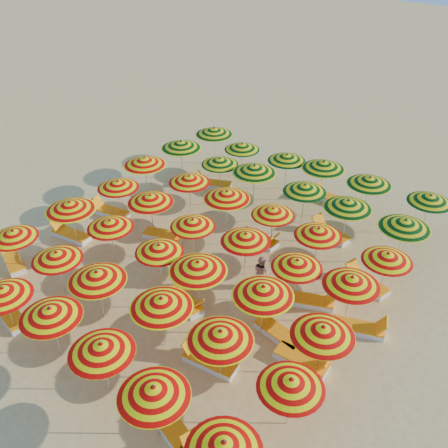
{
  "coord_description": "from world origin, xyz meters",
  "views": [
    {
      "loc": [
        9.4,
        -12.22,
        12.14
      ],
      "look_at": [
        0.0,
        0.5,
        1.6
      ],
      "focal_mm": 40.0,
      "sensor_mm": 36.0,
      "label": 1
    }
  ],
  "objects": [
    {
      "name": "umbrella_7",
      "position": [
        -3.45,
        -4.61,
        1.65
      ],
      "size": [
        2.17,
        2.17,
        1.88
      ],
      "color": "silver",
      "rests_on": "ground"
    },
    {
      "name": "umbrella_32",
      "position": [
        -1.3,
        4.55,
        1.87
      ],
      "size": [
        2.39,
        2.39,
        2.12
      ],
      "color": "silver",
      "rests_on": "ground"
    },
    {
      "name": "ground",
      "position": [
        0.0,
        0.0,
        0.0
      ],
      "size": [
        120.0,
        120.0,
        0.0
      ],
      "primitive_type": "plane",
      "color": "#EEBC6A",
      "rests_on": "ground"
    },
    {
      "name": "umbrella_15",
      "position": [
        1.02,
        -2.34,
        1.85
      ],
      "size": [
        2.36,
        2.36,
        2.1
      ],
      "color": "silver",
      "rests_on": "ground"
    },
    {
      "name": "umbrella_25",
      "position": [
        -3.24,
        2.33,
        1.7
      ],
      "size": [
        2.03,
        2.03,
        1.93
      ],
      "color": "silver",
      "rests_on": "ground"
    },
    {
      "name": "lounger_10",
      "position": [
        -6.06,
        0.01,
        0.15
      ],
      "size": [
        1.81,
        0.88,
        0.69
      ],
      "rotation": [
        0.0,
        0.0,
        3.32
      ],
      "color": "white",
      "rests_on": "ground"
    },
    {
      "name": "umbrella_40",
      "position": [
        3.22,
        6.7,
        1.8
      ],
      "size": [
        2.06,
        2.06,
        2.05
      ],
      "color": "silver",
      "rests_on": "ground"
    },
    {
      "name": "umbrella_20",
      "position": [
        -0.98,
        -0.19,
        1.64
      ],
      "size": [
        1.99,
        1.99,
        1.86
      ],
      "color": "silver",
      "rests_on": "ground"
    },
    {
      "name": "lounger_17",
      "position": [
        2.71,
        4.36,
        0.15
      ],
      "size": [
        1.82,
        0.95,
        0.69
      ],
      "rotation": [
        0.0,
        0.0,
        2.92
      ],
      "color": "white",
      "rests_on": "ground"
    },
    {
      "name": "umbrella_19",
      "position": [
        -3.37,
        0.02,
        1.77
      ],
      "size": [
        2.47,
        2.47,
        2.01
      ],
      "color": "silver",
      "rests_on": "ground"
    },
    {
      "name": "lounger_9",
      "position": [
        5.16,
        -2.41,
        0.15
      ],
      "size": [
        1.75,
        0.64,
        0.69
      ],
      "rotation": [
        0.0,
        0.0,
        0.04
      ],
      "color": "white",
      "rests_on": "ground"
    },
    {
      "name": "lounger_1",
      "position": [
        -3.82,
        -6.58,
        0.15
      ],
      "size": [
        1.82,
        0.93,
        0.69
      ],
      "rotation": [
        0.0,
        0.0,
        2.93
      ],
      "color": "white",
      "rests_on": "ground"
    },
    {
      "name": "umbrella_30",
      "position": [
        -5.66,
        4.61,
        1.85
      ],
      "size": [
        2.49,
        2.49,
        2.1
      ],
      "color": "silver",
      "rests_on": "ground"
    },
    {
      "name": "umbrella_21",
      "position": [
        1.25,
        0.12,
        1.72
      ],
      "size": [
        2.06,
        2.06,
        1.95
      ],
      "color": "silver",
      "rests_on": "ground"
    },
    {
      "name": "umbrella_41",
      "position": [
        5.76,
        6.93,
        1.69
      ],
      "size": [
        1.83,
        1.83,
        1.93
      ],
      "color": "silver",
      "rests_on": "ground"
    },
    {
      "name": "umbrella_35",
      "position": [
        5.63,
        4.28,
        1.81
      ],
      "size": [
        2.54,
        2.54,
        2.06
      ],
      "color": "silver",
      "rests_on": "ground"
    },
    {
      "name": "umbrella_12",
      "position": [
        -5.41,
        -2.38,
        1.86
      ],
      "size": [
        2.46,
        2.46,
        2.11
      ],
      "color": "silver",
      "rests_on": "ground"
    },
    {
      "name": "beachgoer_b",
      "position": [
        2.13,
        -0.09,
        0.68
      ],
      "size": [
        0.81,
        0.75,
        1.35
      ],
      "primitive_type": "imported",
      "rotation": [
        0.0,
        0.0,
        2.69
      ],
      "color": "tan",
      "rests_on": "ground"
    },
    {
      "name": "umbrella_2",
      "position": [
        -1.19,
        -6.57,
        1.77
      ],
      "size": [
        2.49,
        2.49,
        2.01
      ],
      "color": "silver",
      "rests_on": "ground"
    },
    {
      "name": "umbrella_5",
      "position": [
        5.48,
        -6.93,
        1.71
      ],
      "size": [
        2.28,
        2.28,
        1.95
      ],
      "color": "silver",
      "rests_on": "ground"
    },
    {
      "name": "umbrella_27",
      "position": [
        1.05,
        2.35,
        1.62
      ],
      "size": [
        2.16,
        2.16,
        1.84
      ],
      "color": "silver",
      "rests_on": "ground"
    },
    {
      "name": "umbrella_24",
      "position": [
        -5.83,
        2.24,
        1.83
      ],
      "size": [
        2.57,
        2.57,
        2.08
      ],
      "color": "silver",
      "rests_on": "ground"
    },
    {
      "name": "lounger_7",
      "position": [
        0.52,
        -2.51,
        0.15
      ],
      "size": [
        1.83,
        1.07,
        0.69
      ],
      "rotation": [
        0.0,
        0.0,
        -0.3
      ],
      "color": "white",
      "rests_on": "ground"
    },
    {
      "name": "lounger_12",
      "position": [
        4.08,
        0.13,
        0.15
      ],
      "size": [
        1.82,
        1.19,
        0.69
      ],
      "rotation": [
        0.0,
        0.0,
        0.39
      ],
      "color": "white",
      "rests_on": "ground"
    },
    {
      "name": "umbrella_3",
      "position": [
        1.07,
        -6.61,
        1.75
      ],
      "size": [
        2.1,
        2.1,
        1.99
      ],
      "color": "silver",
      "rests_on": "ground"
    },
    {
      "name": "lounger_11",
      "position": [
        -2.77,
        0.08,
        0.15
      ],
      "size": [
        1.83,
        1.08,
        0.69
      ],
      "rotation": [
        0.0,
        0.0,
        0.31
      ],
      "color": "white",
      "rests_on": "ground"
    },
    {
      "name": "umbrella_9",
      "position": [
        1.22,
        -4.35,
        1.83
      ],
      "size": [
        2.17,
        2.17,
        2.08
      ],
      "color": "silver",
      "rests_on": "ground"
    },
    {
      "name": "beachgoer_a",
      "position": [
        0.24,
        -1.53,
        0.71
      ],
      "size": [
        0.53,
        0.61,
        1.41
      ],
      "primitive_type": "imported",
      "rotation": [
        0.0,
        0.0,
        4.27
      ],
      "color": "tan",
      "rests_on": "ground"
    },
    {
      "name": "umbrella_11",
      "position": [
        5.82,
        -4.49,
        1.68
      ],
      "size": [
        2.16,
        2.16,
        1.9
      ],
      "color": "silver",
      "rests_on": "ground"
    },
    {
      "name": "lounger_5",
      "position": [
        2.85,
        -4.14,
        0.15
      ],
      "size": [
        1.79,
        0.77,
        0.69
      ],
      "rotation": [
        0.0,
        0.0,
        3.25
      ],
      "color": "white",
      "rests_on": "ground"
    },
    {
      "name": "umbrella_1",
      "position": [
        -3.22,
        -6.83,
        1.69
      ],
      "size": [
        1.95,
        1.95,
        1.92
      ],
      "color": "silver",
      "rests_on": "ground"
    },
    {
      "name": "umbrella_4",
      "position": [
        3.22,
        -6.81,
        1.78
      ],
      "size": [
        2.46,
        2.46,
        2.02
      ],
      "color": "silver",
      "rests_on": "ground"
    },
    {
      "name": "umbrella_29",
      "position": [
        5.81,
        2.15,
        1.65
      ],
      "size": [
        2.07,
        2.07,
        1.87
      ],
      "color": "silver",
      "rests_on": "ground"
    },
    {
      "name": "umbrella_34",
      "position": [
        3.31,
        4.34,
        1.81
      ],
      "size": [
        2.5,
        2.5,
        2.06
      ],
      "color": "silver",
      "rests_on": "ground"
    },
    {
      "name": "umbrella_8",
      "position": [
        -1.33,
        -4.63,
        1.8
      ],
      "size": [
        2.02,
        2.02,
        2.04
      ],
      "color": "silver",
      "rests_on": "ground"
    },
    {
      "name": "umbrella_39",
      "position": [
        0.98,
        6.78,
        1.84
      ],
      "size": [
        2.23,
        2.23,
        2.1
      ],
      "color": "silver",
      "rests_on": "ground"
    },
    {
      "name": "umbrella_33",
      "position": [
        1.23,
        4.59,
        1.72
      ],
      "size": [
        2.3,
        2.3,
        1.96
      ],
      "color": "silver",
      "rests_on": "ground"
    },
    {
      "name": "umbrella_31",
      "position": [
        -3.28,
        4.62,
        1.63
      ],
      "size": [
        2.23,
        2.23,
        1.86
      ],
      "color": "silver",
      "rests_on": "ground"
    },
    {
      "name": "umbrella_6",
      "position": [
        -5.82,
        -4.71,
        1.64
      ],
      "size": [
        2.23,
        2.23,
        1.86
      ],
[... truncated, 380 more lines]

